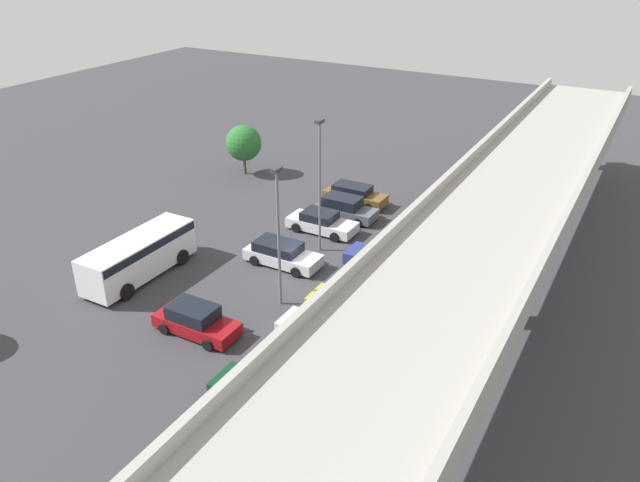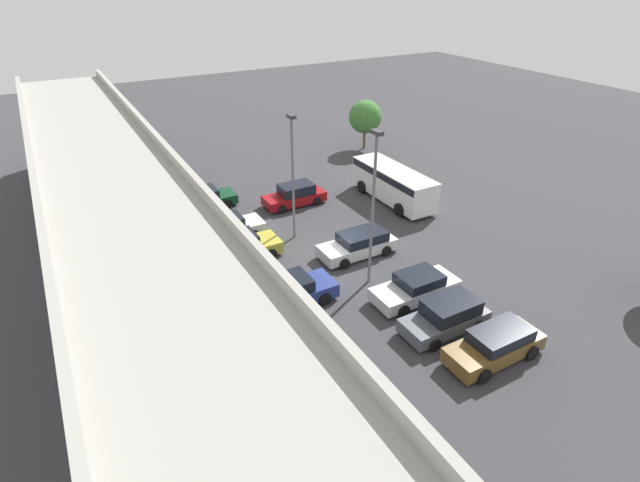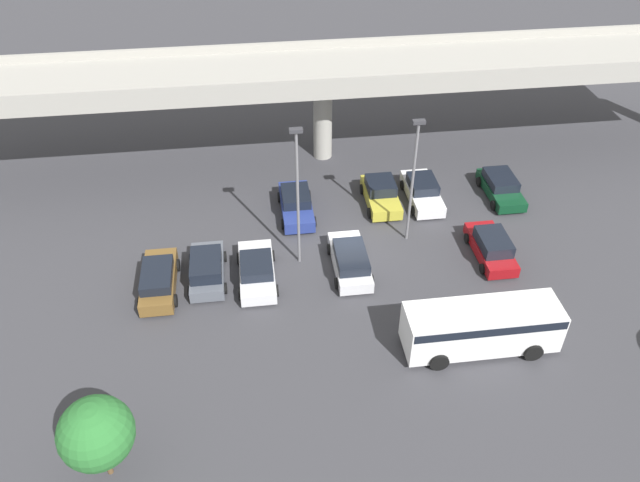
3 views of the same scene
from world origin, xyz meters
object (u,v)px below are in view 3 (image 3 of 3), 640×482
object	(u,v)px
parked_car_8	(501,187)
shuttle_bus	(482,325)
parked_car_5	(381,194)
tree_front_left	(96,433)
parked_car_2	(257,270)
parked_car_4	(350,260)
parked_car_3	(296,204)
parked_car_6	(422,191)
lamp_post_near_aisle	(413,173)
parked_car_7	(491,247)
lamp_post_mid_lot	(298,189)
parked_car_1	(207,269)
parked_car_0	(158,279)

from	to	relation	value
parked_car_8	shuttle_bus	xyz separation A→B (m)	(-5.88, -12.90, 0.82)
parked_car_5	tree_front_left	world-z (taller)	tree_front_left
parked_car_2	parked_car_4	xyz separation A→B (m)	(5.38, 0.14, 0.04)
shuttle_bus	parked_car_3	bearing A→B (deg)	122.30
parked_car_5	parked_car_6	size ratio (longest dim) A/B	0.92
parked_car_8	lamp_post_near_aisle	bearing A→B (deg)	-62.65
parked_car_5	shuttle_bus	bearing A→B (deg)	10.08
parked_car_5	parked_car_4	bearing A→B (deg)	-26.08
parked_car_7	lamp_post_mid_lot	world-z (taller)	lamp_post_mid_lot
parked_car_5	tree_front_left	distance (m)	23.54
parked_car_1	parked_car_2	xyz separation A→B (m)	(2.79, -0.39, -0.09)
parked_car_2	parked_car_4	bearing A→B (deg)	-88.52
parked_car_3	parked_car_7	world-z (taller)	parked_car_7
parked_car_1	tree_front_left	bearing A→B (deg)	161.33
parked_car_1	tree_front_left	size ratio (longest dim) A/B	1.04
parked_car_4	lamp_post_near_aisle	xyz separation A→B (m)	(3.95, 2.45, 4.03)
parked_car_4	parked_car_7	distance (m)	8.47
parked_car_3	parked_car_7	distance (m)	12.46
parked_car_1	parked_car_2	world-z (taller)	parked_car_1
parked_car_0	parked_car_2	size ratio (longest dim) A/B	0.98
parked_car_3	parked_car_8	distance (m)	13.85
parked_car_3	lamp_post_near_aisle	world-z (taller)	lamp_post_near_aisle
parked_car_8	parked_car_3	bearing A→B (deg)	-88.80
parked_car_3	lamp_post_near_aisle	distance (m)	8.40
parked_car_1	parked_car_2	bearing A→B (deg)	-98.01
lamp_post_mid_lot	parked_car_2	bearing A→B (deg)	-153.00
parked_car_1	lamp_post_near_aisle	world-z (taller)	lamp_post_near_aisle
parked_car_1	parked_car_3	bearing A→B (deg)	-44.61
parked_car_0	parked_car_6	size ratio (longest dim) A/B	0.99
parked_car_5	lamp_post_near_aisle	size ratio (longest dim) A/B	0.55
lamp_post_near_aisle	lamp_post_mid_lot	distance (m)	6.92
parked_car_7	lamp_post_mid_lot	bearing A→B (deg)	84.70
parked_car_0	parked_car_8	xyz separation A→B (m)	(22.14, 6.55, -0.06)
parked_car_1	shuttle_bus	bearing A→B (deg)	-116.86
shuttle_bus	tree_front_left	distance (m)	18.25
parked_car_3	parked_car_5	distance (m)	5.67
parked_car_5	parked_car_7	world-z (taller)	parked_car_5
parked_car_6	lamp_post_mid_lot	xyz separation A→B (m)	(-8.78, -5.24, 4.37)
lamp_post_near_aisle	parked_car_1	bearing A→B (deg)	-169.73
parked_car_5	shuttle_bus	xyz separation A→B (m)	(2.32, -13.02, 0.76)
parked_car_2	lamp_post_mid_lot	bearing A→B (deg)	-63.00
lamp_post_mid_lot	tree_front_left	world-z (taller)	lamp_post_mid_lot
parked_car_3	lamp_post_near_aisle	xyz separation A→B (m)	(6.48, -3.52, 4.01)
parked_car_2	tree_front_left	bearing A→B (deg)	149.19
shuttle_bus	parked_car_2	bearing A→B (deg)	149.01
parked_car_2	lamp_post_near_aisle	world-z (taller)	lamp_post_near_aisle
parked_car_4	lamp_post_mid_lot	bearing A→B (deg)	67.74
parked_car_7	tree_front_left	bearing A→B (deg)	119.29
parked_car_6	shuttle_bus	size ratio (longest dim) A/B	0.63
parked_car_6	tree_front_left	size ratio (longest dim) A/B	1.14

